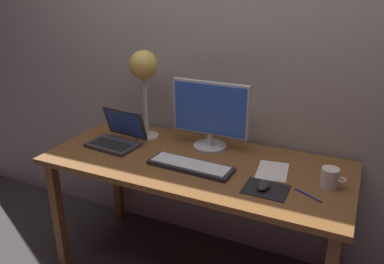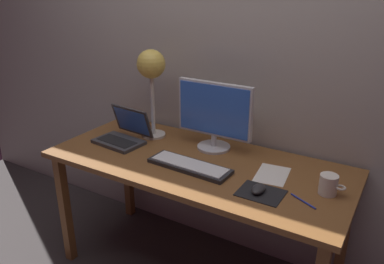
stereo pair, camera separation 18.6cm
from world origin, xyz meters
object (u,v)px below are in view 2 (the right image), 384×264
(coffee_mug, at_px, (329,185))
(desk_lamp, at_px, (151,70))
(mouse, at_px, (258,189))
(pen, at_px, (303,201))
(keyboard_main, at_px, (190,166))
(laptop, at_px, (125,132))
(monitor, at_px, (214,114))

(coffee_mug, bearing_deg, desk_lamp, 171.65)
(mouse, relative_size, pen, 0.69)
(desk_lamp, distance_m, pen, 1.11)
(keyboard_main, xyz_separation_m, laptop, (-0.51, 0.11, 0.04))
(desk_lamp, relative_size, coffee_mug, 4.55)
(keyboard_main, height_order, mouse, mouse)
(keyboard_main, bearing_deg, desk_lamp, 148.12)
(coffee_mug, xyz_separation_m, pen, (-0.07, -0.12, -0.04))
(laptop, xyz_separation_m, coffee_mug, (1.17, -0.01, -0.01))
(monitor, distance_m, keyboard_main, 0.34)
(mouse, bearing_deg, laptop, 169.92)
(monitor, bearing_deg, laptop, -161.26)
(keyboard_main, height_order, pen, keyboard_main)
(monitor, height_order, keyboard_main, monitor)
(monitor, height_order, pen, monitor)
(keyboard_main, bearing_deg, mouse, -7.60)
(monitor, distance_m, laptop, 0.55)
(desk_lamp, bearing_deg, keyboard_main, -31.88)
(monitor, relative_size, coffee_mug, 3.81)
(mouse, xyz_separation_m, pen, (0.20, 0.03, -0.02))
(laptop, relative_size, pen, 2.16)
(laptop, distance_m, mouse, 0.92)
(pen, bearing_deg, coffee_mug, 59.28)
(desk_lamp, height_order, coffee_mug, desk_lamp)
(monitor, bearing_deg, pen, -26.95)
(keyboard_main, xyz_separation_m, desk_lamp, (-0.41, 0.26, 0.39))
(laptop, height_order, coffee_mug, laptop)
(keyboard_main, xyz_separation_m, coffee_mug, (0.66, 0.10, 0.03))
(keyboard_main, bearing_deg, laptop, 168.03)
(coffee_mug, bearing_deg, mouse, -150.78)
(laptop, distance_m, desk_lamp, 0.39)
(laptop, bearing_deg, monitor, 18.74)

